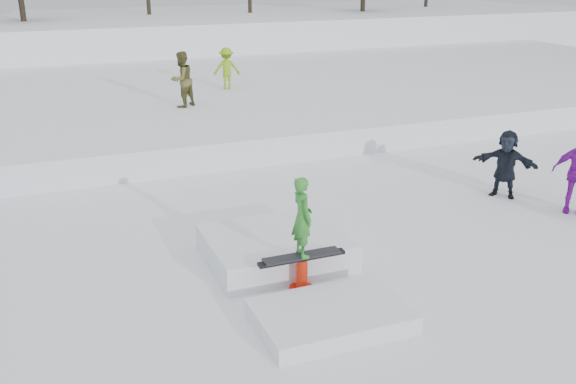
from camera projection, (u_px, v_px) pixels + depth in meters
name	position (u px, v px, depth m)	size (l,w,h in m)	color
ground	(304.00, 290.00, 11.36)	(120.00, 120.00, 0.00)	white
snow_berm	(100.00, 38.00, 37.12)	(60.00, 14.00, 2.40)	white
snow_midrise	(144.00, 97.00, 25.18)	(50.00, 18.00, 0.80)	white
walker_olive	(182.00, 79.00, 21.43)	(0.90, 0.70, 1.85)	brown
walker_ygreen	(227.00, 68.00, 24.47)	(1.01, 0.58, 1.57)	#77AC13
spectator_dark	(506.00, 164.00, 15.57)	(1.54, 0.49, 1.66)	black
jib_rail_feature	(290.00, 261.00, 11.74)	(2.60, 4.40, 2.11)	white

